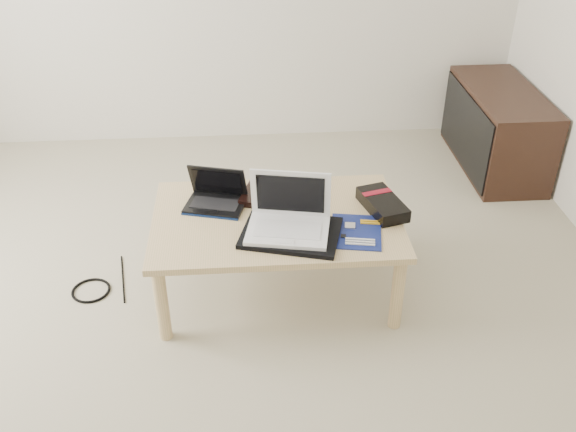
{
  "coord_description": "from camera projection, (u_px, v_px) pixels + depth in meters",
  "views": [
    {
      "loc": [
        0.22,
        -2.06,
        1.95
      ],
      "look_at": [
        0.4,
        0.32,
        0.4
      ],
      "focal_mm": 40.0,
      "sensor_mm": 36.0,
      "label": 1
    }
  ],
  "objects": [
    {
      "name": "remote",
      "position": [
        300.0,
        210.0,
        2.87
      ],
      "size": [
        0.07,
        0.24,
        0.02
      ],
      "color": "#BBBBC0",
      "rests_on": "coffee_table"
    },
    {
      "name": "floor_cable_coil",
      "position": [
        91.0,
        290.0,
        3.03
      ],
      "size": [
        0.22,
        0.22,
        0.01
      ],
      "primitive_type": "torus",
      "rotation": [
        0.0,
        0.0,
        -0.26
      ],
      "color": "black",
      "rests_on": "ground"
    },
    {
      "name": "neoprene_sleeve",
      "position": [
        291.0,
        233.0,
        2.72
      ],
      "size": [
        0.47,
        0.39,
        0.02
      ],
      "primitive_type": "cube",
      "rotation": [
        0.0,
        0.0,
        -0.27
      ],
      "color": "black",
      "rests_on": "coffee_table"
    },
    {
      "name": "white_laptop",
      "position": [
        289.0,
        218.0,
        2.71
      ],
      "size": [
        0.38,
        0.3,
        0.25
      ],
      "color": "white",
      "rests_on": "neoprene_sleeve"
    },
    {
      "name": "ground",
      "position": [
        202.0,
        338.0,
        2.77
      ],
      "size": [
        4.0,
        4.0,
        0.0
      ],
      "primitive_type": "plane",
      "color": "#B0A88F",
      "rests_on": "ground"
    },
    {
      "name": "motherboard",
      "position": [
        356.0,
        232.0,
        2.74
      ],
      "size": [
        0.26,
        0.3,
        0.01
      ],
      "color": "#0C1A50",
      "rests_on": "coffee_table"
    },
    {
      "name": "floor_cable_trail",
      "position": [
        123.0,
        278.0,
        3.11
      ],
      "size": [
        0.07,
        0.36,
        0.01
      ],
      "primitive_type": "cylinder",
      "rotation": [
        1.57,
        0.0,
        0.18
      ],
      "color": "black",
      "rests_on": "ground"
    },
    {
      "name": "media_cabinet",
      "position": [
        496.0,
        129.0,
        3.96
      ],
      "size": [
        0.41,
        0.9,
        0.5
      ],
      "color": "#341F15",
      "rests_on": "ground"
    },
    {
      "name": "netbook",
      "position": [
        216.0,
        197.0,
        2.91
      ],
      "size": [
        0.3,
        0.25,
        0.18
      ],
      "color": "black",
      "rests_on": "coffee_table"
    },
    {
      "name": "tablet",
      "position": [
        286.0,
        220.0,
        2.81
      ],
      "size": [
        0.28,
        0.24,
        0.01
      ],
      "color": "black",
      "rests_on": "coffee_table"
    },
    {
      "name": "book",
      "position": [
        278.0,
        194.0,
        2.98
      ],
      "size": [
        0.37,
        0.34,
        0.03
      ],
      "color": "black",
      "rests_on": "coffee_table"
    },
    {
      "name": "gpu_box",
      "position": [
        382.0,
        204.0,
        2.88
      ],
      "size": [
        0.21,
        0.3,
        0.06
      ],
      "color": "black",
      "rests_on": "coffee_table"
    },
    {
      "name": "coffee_table",
      "position": [
        276.0,
        226.0,
        2.87
      ],
      "size": [
        1.1,
        0.7,
        0.4
      ],
      "color": "tan",
      "rests_on": "ground"
    },
    {
      "name": "cable_coil",
      "position": [
        263.0,
        221.0,
        2.81
      ],
      "size": [
        0.13,
        0.13,
        0.01
      ],
      "primitive_type": "torus",
      "rotation": [
        0.0,
        0.0,
        -0.25
      ],
      "color": "black",
      "rests_on": "coffee_table"
    }
  ]
}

